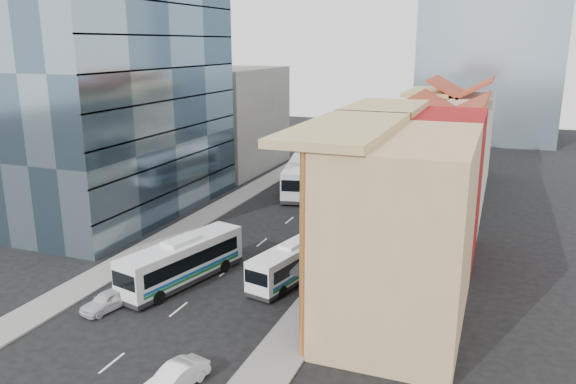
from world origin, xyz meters
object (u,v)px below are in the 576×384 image
at_px(office_tower, 120,67).
at_px(sedan_right, 175,378).
at_px(bus_right, 294,260).
at_px(bus_left_near, 183,260).
at_px(bus_left_far, 300,176).
at_px(sedan_left, 108,300).
at_px(shophouse_tan, 403,231).

xyz_separation_m(office_tower, sedan_right, (21.65, -25.81, -14.35)).
distance_m(office_tower, bus_right, 28.27).
bearing_deg(bus_left_near, bus_left_far, 105.27).
relative_size(office_tower, sedan_right, 7.64).
bearing_deg(sedan_right, sedan_left, 160.17).
relative_size(shophouse_tan, bus_left_far, 1.11).
height_order(shophouse_tan, bus_left_far, shophouse_tan).
bearing_deg(shophouse_tan, bus_right, 157.90).
distance_m(shophouse_tan, office_tower, 35.19).
height_order(office_tower, bus_left_far, office_tower).
relative_size(office_tower, bus_right, 3.17).
bearing_deg(office_tower, shophouse_tan, -24.30).
distance_m(bus_left_near, bus_right, 8.27).
xyz_separation_m(bus_left_near, sedan_left, (-2.44, -5.63, -1.11)).
bearing_deg(bus_left_far, bus_left_near, -101.54).
xyz_separation_m(bus_left_far, sedan_left, (-1.73, -33.27, -1.38)).
xyz_separation_m(bus_right, sedan_left, (-9.94, -9.11, -0.87)).
bearing_deg(bus_right, sedan_left, -124.65).
height_order(office_tower, bus_right, office_tower).
bearing_deg(bus_right, bus_left_near, -142.26).
xyz_separation_m(bus_left_near, bus_left_far, (-0.71, 27.64, 0.28)).
xyz_separation_m(shophouse_tan, bus_left_near, (-16.00, -0.03, -4.25)).
height_order(bus_right, sedan_left, bus_right).
bearing_deg(sedan_left, bus_right, 55.94).
xyz_separation_m(bus_left_far, sedan_right, (7.36, -39.42, -1.38)).
bearing_deg(sedan_left, sedan_right, -20.69).
bearing_deg(bus_left_near, shophouse_tan, 13.91).
bearing_deg(sedan_right, office_tower, 144.26).
distance_m(shophouse_tan, bus_left_near, 16.55).
bearing_deg(sedan_left, bus_left_far, 100.44).
distance_m(bus_left_near, bus_left_far, 27.65).
relative_size(office_tower, bus_left_far, 2.37).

